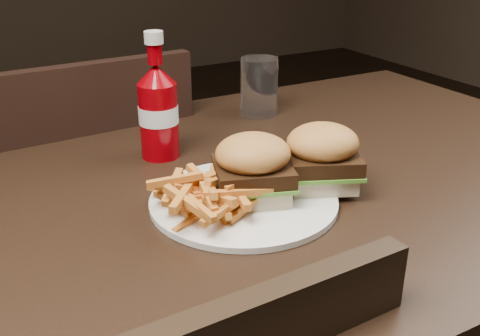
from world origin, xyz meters
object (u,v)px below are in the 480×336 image
dining_table (271,184)px  plate (244,201)px  tumbler (259,87)px  chair_far (81,237)px  ketchup_bottle (159,121)px

dining_table → plate: plate is taller
tumbler → chair_far: bearing=143.3°
dining_table → plate: size_ratio=4.65×
dining_table → ketchup_bottle: bearing=130.9°
plate → chair_far: bearing=101.3°
dining_table → chair_far: bearing=112.1°
dining_table → ketchup_bottle: ketchup_bottle is taller
chair_far → plate: bearing=98.2°
dining_table → chair_far: 0.62m
chair_far → ketchup_bottle: ketchup_bottle is taller
dining_table → chair_far: size_ratio=2.87×
dining_table → ketchup_bottle: size_ratio=9.60×
plate → ketchup_bottle: 0.22m
plate → tumbler: 0.39m
plate → dining_table: bearing=38.3°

